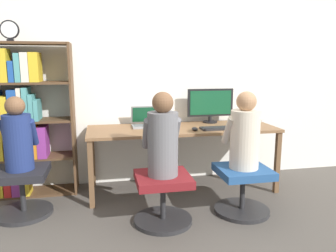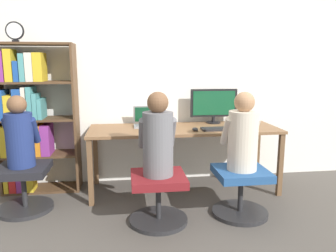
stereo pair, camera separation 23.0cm
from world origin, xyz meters
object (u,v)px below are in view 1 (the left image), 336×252
office_chair_left (243,187)px  bookshelf (24,119)px  office_chair_side (22,189)px  person_at_monitor (245,134)px  person_at_laptop (163,138)px  desk_clock (10,30)px  desktop_monitor (210,105)px  keyboard (220,128)px  person_near_shelf (18,137)px  office_chair_right (163,195)px  laptop (146,122)px

office_chair_left → bookshelf: bookshelf is taller
office_chair_side → person_at_monitor: bearing=-10.0°
person_at_laptop → desk_clock: bearing=148.2°
desktop_monitor → person_at_monitor: 0.93m
keyboard → person_near_shelf: person_near_shelf is taller
office_chair_left → bookshelf: size_ratio=0.32×
desktop_monitor → desk_clock: 2.24m
person_at_monitor → office_chair_side: 2.11m
keyboard → office_chair_side: bearing=-175.5°
desktop_monitor → office_chair_side: 2.18m
office_chair_side → desk_clock: bearing=102.3°
desk_clock → person_near_shelf: bearing=-77.6°
person_at_laptop → person_at_monitor: bearing=3.7°
office_chair_side → person_at_laptop: bearing=-18.0°
person_near_shelf → keyboard: bearing=4.3°
keyboard → office_chair_side: size_ratio=0.80×
bookshelf → desk_clock: desk_clock is taller
office_chair_right → bookshelf: 1.68m
bookshelf → person_near_shelf: bookshelf is taller
office_chair_side → keyboard: bearing=4.5°
laptop → person_at_monitor: 1.15m
laptop → office_chair_side: 1.41m
office_chair_left → office_chair_side: same height
desk_clock → office_chair_right: bearing=-32.0°
person_at_monitor → person_at_laptop: 0.77m
desk_clock → person_at_laptop: bearing=-31.8°
person_at_monitor → person_at_laptop: (-0.77, -0.05, 0.01)m
laptop → person_at_monitor: bearing=-46.5°
person_at_laptop → office_chair_side: 1.41m
desktop_monitor → office_chair_left: 1.14m
office_chair_left → person_near_shelf: person_near_shelf is taller
bookshelf → person_near_shelf: 0.50m
office_chair_right → person_at_monitor: (0.77, 0.05, 0.51)m
laptop → person_at_laptop: person_at_laptop is taller
office_chair_right → laptop: bearing=91.4°
desk_clock → person_near_shelf: 1.06m
laptop → office_chair_side: size_ratio=0.61×
person_near_shelf → person_at_monitor: bearing=-10.2°
person_at_laptop → desk_clock: size_ratio=3.65×
laptop → office_chair_right: (0.02, -0.89, -0.50)m
office_chair_left → person_at_monitor: bearing=90.0°
laptop → office_chair_right: size_ratio=0.61×
desktop_monitor → bookshelf: 2.05m
keyboard → desk_clock: 2.31m
desktop_monitor → office_chair_left: (0.02, -0.92, -0.67)m
office_chair_left → office_chair_side: bearing=169.8°
laptop → desk_clock: desk_clock is taller
office_chair_right → desk_clock: 2.15m
person_at_monitor → person_near_shelf: 2.05m
office_chair_right → person_at_monitor: 0.92m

